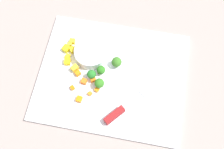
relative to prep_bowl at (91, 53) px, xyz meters
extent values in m
plane|color=gray|center=(-0.08, 0.06, -0.03)|extent=(4.00, 4.00, 0.00)
cube|color=white|center=(-0.08, 0.06, -0.02)|extent=(0.46, 0.38, 0.01)
cylinder|color=white|center=(0.00, 0.00, 0.00)|extent=(0.11, 0.11, 0.03)
cube|color=silver|center=(-0.23, 0.05, -0.01)|extent=(0.12, 0.13, 0.00)
cube|color=maroon|center=(-0.11, 0.19, 0.00)|extent=(0.06, 0.06, 0.02)
cube|color=orange|center=(0.03, 0.07, -0.01)|extent=(0.02, 0.02, 0.01)
cube|color=orange|center=(-0.02, 0.13, -0.01)|extent=(0.02, 0.02, 0.01)
cube|color=orange|center=(0.00, 0.10, -0.01)|extent=(0.02, 0.02, 0.01)
cube|color=orange|center=(0.03, 0.12, -0.01)|extent=(0.02, 0.02, 0.01)
cube|color=orange|center=(-0.04, 0.12, -0.01)|extent=(0.02, 0.02, 0.01)
cube|color=orange|center=(0.00, 0.16, -0.01)|extent=(0.02, 0.02, 0.01)
cube|color=orange|center=(-0.02, 0.08, -0.01)|extent=(0.02, 0.02, 0.02)
cube|color=yellow|center=(0.06, 0.00, -0.01)|extent=(0.02, 0.02, 0.02)
cube|color=yellow|center=(0.07, 0.02, -0.01)|extent=(0.02, 0.02, 0.01)
cube|color=yellow|center=(0.09, -0.01, -0.01)|extent=(0.03, 0.03, 0.02)
cube|color=yellow|center=(0.07, -0.04, -0.01)|extent=(0.02, 0.02, 0.01)
cube|color=yellow|center=(0.07, 0.04, -0.01)|extent=(0.02, 0.02, 0.02)
cube|color=yellow|center=(0.08, -0.02, -0.01)|extent=(0.02, 0.02, 0.01)
cube|color=yellow|center=(0.04, 0.06, -0.01)|extent=(0.03, 0.03, 0.02)
cylinder|color=#84B464|center=(-0.09, 0.02, -0.01)|extent=(0.01, 0.01, 0.01)
sphere|color=#3A7525|center=(-0.09, 0.02, 0.00)|extent=(0.03, 0.03, 0.03)
cylinder|color=#88B961|center=(-0.04, 0.05, -0.01)|extent=(0.01, 0.01, 0.01)
sphere|color=#2E761F|center=(-0.04, 0.05, 0.00)|extent=(0.03, 0.03, 0.03)
cylinder|color=#83BC6D|center=(-0.02, 0.07, -0.01)|extent=(0.01, 0.01, 0.02)
sphere|color=#277628|center=(-0.02, 0.07, 0.01)|extent=(0.03, 0.03, 0.03)
cylinder|color=#89B768|center=(-0.05, 0.10, -0.01)|extent=(0.01, 0.01, 0.01)
sphere|color=#347822|center=(-0.05, 0.10, 0.01)|extent=(0.03, 0.03, 0.03)
camera|label=1|loc=(-0.15, 0.40, 0.81)|focal=45.45mm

